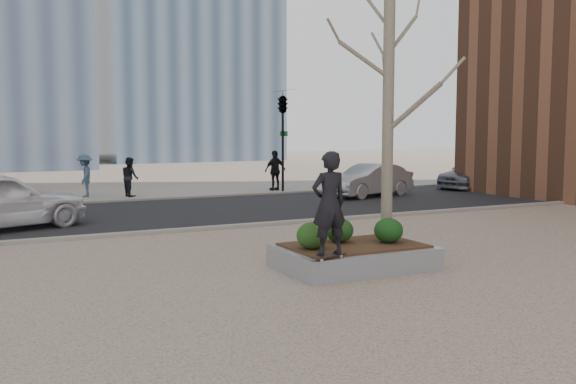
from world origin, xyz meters
name	(u,v)px	position (x,y,z in m)	size (l,w,h in m)	color
ground	(310,273)	(0.00, 0.00, 0.00)	(120.00, 120.00, 0.00)	tan
street	(169,213)	(0.00, 10.00, 0.01)	(60.00, 8.00, 0.02)	black
far_sidewalk	(124,194)	(0.00, 17.00, 0.01)	(60.00, 6.00, 0.02)	gray
planter	(354,257)	(1.00, 0.00, 0.23)	(3.00, 2.00, 0.45)	gray
planter_mulch	(354,245)	(1.00, 0.00, 0.47)	(2.70, 1.70, 0.04)	#382314
sycamore_tree	(389,82)	(2.00, 0.30, 3.79)	(2.80, 2.80, 6.60)	gray
shrub_left	(312,236)	(0.01, -0.05, 0.75)	(0.61, 0.61, 0.52)	#1B3A12
shrub_middle	(339,230)	(0.86, 0.35, 0.74)	(0.59, 0.59, 0.50)	#173410
shrub_right	(389,230)	(1.74, -0.15, 0.74)	(0.60, 0.60, 0.51)	black
skateboard	(329,257)	(-0.10, -0.88, 0.49)	(0.78, 0.20, 0.07)	black
skateboarder	(329,203)	(-0.10, -0.88, 1.47)	(0.69, 0.45, 1.90)	black
car_silver	(369,180)	(8.92, 11.35, 0.69)	(1.43, 4.09, 1.35)	#A4A5AC
car_third	(475,174)	(15.51, 12.30, 0.68)	(1.86, 4.57, 1.33)	slate
pedestrian_a	(130,177)	(-0.02, 15.63, 0.84)	(0.79, 0.62, 1.63)	black
pedestrian_b	(85,176)	(-1.70, 16.33, 0.90)	(1.14, 0.65, 1.76)	#395267
pedestrian_c	(275,170)	(6.50, 15.38, 0.93)	(1.07, 0.44, 1.82)	black
traffic_light_far	(283,142)	(6.50, 14.60, 2.25)	(0.60, 2.48, 4.50)	black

